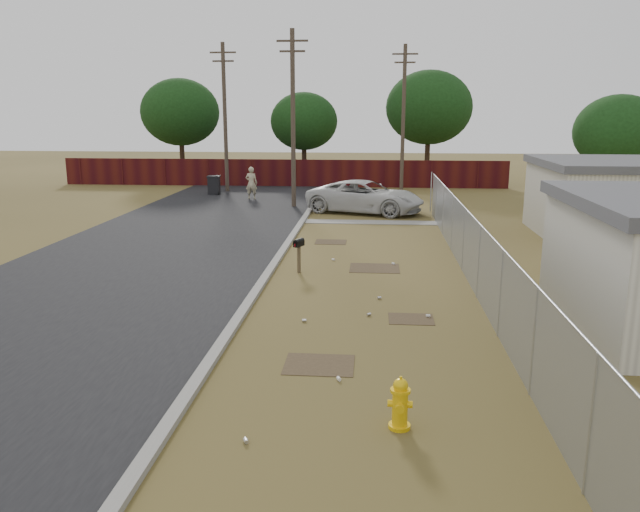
# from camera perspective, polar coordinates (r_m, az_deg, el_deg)

# --- Properties ---
(ground) EXTENTS (120.00, 120.00, 0.00)m
(ground) POSITION_cam_1_polar(r_m,az_deg,el_deg) (17.38, 4.01, -3.54)
(ground) COLOR olive
(ground) RESTS_ON ground
(street) EXTENTS (15.10, 60.00, 0.12)m
(street) POSITION_cam_1_polar(r_m,az_deg,el_deg) (26.15, -10.64, 1.97)
(street) COLOR black
(street) RESTS_ON ground
(chainlink_fence) EXTENTS (0.10, 27.06, 2.02)m
(chainlink_fence) POSITION_cam_1_polar(r_m,az_deg,el_deg) (18.40, 13.87, -0.39)
(chainlink_fence) COLOR #999BA1
(chainlink_fence) RESTS_ON ground
(privacy_fence) EXTENTS (30.00, 0.12, 1.80)m
(privacy_fence) POSITION_cam_1_polar(r_m,az_deg,el_deg) (42.31, -3.57, 7.59)
(privacy_fence) COLOR #42110E
(privacy_fence) RESTS_ON ground
(utility_poles) EXTENTS (12.60, 8.24, 9.00)m
(utility_poles) POSITION_cam_1_polar(r_m,az_deg,el_deg) (37.52, -1.03, 12.71)
(utility_poles) COLOR #4D4233
(utility_poles) RESTS_ON ground
(horizon_trees) EXTENTS (33.32, 31.94, 7.78)m
(horizon_trees) POSITION_cam_1_polar(r_m,az_deg,el_deg) (40.22, 5.97, 12.58)
(horizon_trees) COLOR #382819
(horizon_trees) RESTS_ON ground
(fire_hydrant) EXTENTS (0.40, 0.40, 0.89)m
(fire_hydrant) POSITION_cam_1_polar(r_m,az_deg,el_deg) (10.30, 7.33, -13.29)
(fire_hydrant) COLOR yellow
(fire_hydrant) RESTS_ON ground
(mailbox) EXTENTS (0.33, 0.46, 1.09)m
(mailbox) POSITION_cam_1_polar(r_m,az_deg,el_deg) (19.49, -1.95, 0.93)
(mailbox) COLOR brown
(mailbox) RESTS_ON ground
(pickup_truck) EXTENTS (6.31, 4.31, 1.61)m
(pickup_truck) POSITION_cam_1_polar(r_m,az_deg,el_deg) (31.25, 4.19, 5.43)
(pickup_truck) COLOR silver
(pickup_truck) RESTS_ON ground
(pedestrian) EXTENTS (0.70, 0.48, 1.87)m
(pedestrian) POSITION_cam_1_polar(r_m,az_deg,el_deg) (36.17, -6.29, 6.64)
(pedestrian) COLOR tan
(pedestrian) RESTS_ON ground
(trash_bin) EXTENTS (0.80, 0.82, 1.14)m
(trash_bin) POSITION_cam_1_polar(r_m,az_deg,el_deg) (38.63, -9.67, 6.43)
(trash_bin) COLOR black
(trash_bin) RESTS_ON ground
(scattered_litter) EXTENTS (3.39, 12.16, 0.07)m
(scattered_litter) POSITION_cam_1_polar(r_m,az_deg,el_deg) (15.84, 3.28, -5.05)
(scattered_litter) COLOR silver
(scattered_litter) RESTS_ON ground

